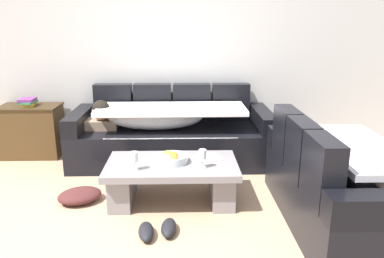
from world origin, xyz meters
TOP-DOWN VIEW (x-y plane):
  - ground_plane at (0.00, 0.00)m, footprint 14.00×14.00m
  - back_wall at (0.00, 2.15)m, footprint 9.00×0.10m
  - couch_along_wall at (0.13, 1.62)m, footprint 2.34×0.92m
  - couch_near_window at (1.60, 0.09)m, footprint 0.92×1.70m
  - coffee_table at (0.19, 0.53)m, footprint 1.20×0.68m
  - fruit_bowl at (0.20, 0.54)m, footprint 0.28×0.28m
  - wine_glass_near_left at (-0.13, 0.37)m, footprint 0.07×0.07m
  - wine_glass_near_right at (0.47, 0.41)m, footprint 0.07×0.07m
  - open_magazine at (0.50, 0.64)m, footprint 0.32×0.27m
  - side_cabinet at (-1.58, 1.85)m, footprint 0.72×0.44m
  - book_stack_on_cabinet at (-1.59, 1.85)m, footprint 0.18×0.24m
  - pair_of_shoes at (0.09, -0.06)m, footprint 0.31×0.33m
  - crumpled_garment at (-0.67, 0.54)m, footprint 0.50×0.46m

SIDE VIEW (x-z plane):
  - ground_plane at x=0.00m, z-range 0.00..0.00m
  - pair_of_shoes at x=0.09m, z-range 0.00..0.09m
  - crumpled_garment at x=-0.67m, z-range 0.00..0.12m
  - coffee_table at x=0.19m, z-range 0.05..0.43m
  - side_cabinet at x=-1.58m, z-range 0.00..0.64m
  - couch_along_wall at x=0.13m, z-range -0.11..0.77m
  - couch_near_window at x=1.60m, z-range -0.11..0.77m
  - open_magazine at x=0.50m, z-range 0.38..0.39m
  - fruit_bowl at x=0.20m, z-range 0.37..0.47m
  - wine_glass_near_left at x=-0.13m, z-range 0.41..0.58m
  - wine_glass_near_right at x=0.47m, z-range 0.41..0.58m
  - book_stack_on_cabinet at x=-1.59m, z-range 0.64..0.73m
  - back_wall at x=0.00m, z-range 0.00..2.70m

